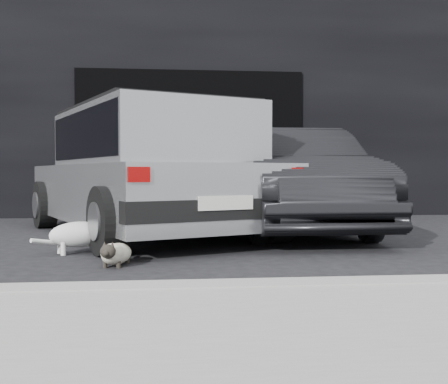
{
  "coord_description": "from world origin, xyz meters",
  "views": [
    {
      "loc": [
        0.55,
        -5.99,
        0.79
      ],
      "look_at": [
        1.1,
        -0.75,
        0.61
      ],
      "focal_mm": 45.0,
      "sensor_mm": 36.0,
      "label": 1
    }
  ],
  "objects": [
    {
      "name": "curb",
      "position": [
        1.0,
        -2.6,
        0.06
      ],
      "size": [
        18.0,
        0.25,
        0.12
      ],
      "primitive_type": "cube",
      "color": "gray",
      "rests_on": "ground"
    },
    {
      "name": "garage_opening",
      "position": [
        1.0,
        3.99,
        1.3
      ],
      "size": [
        4.0,
        0.1,
        2.6
      ],
      "primitive_type": "cube",
      "color": "black",
      "rests_on": "ground"
    },
    {
      "name": "cat_white",
      "position": [
        -0.26,
        -0.37,
        0.2
      ],
      "size": [
        0.8,
        0.5,
        0.41
      ],
      "rotation": [
        0.0,
        0.0,
        -1.17
      ],
      "color": "silver",
      "rests_on": "ground"
    },
    {
      "name": "cat_siamese",
      "position": [
        0.13,
        -1.2,
        0.11
      ],
      "size": [
        0.32,
        0.68,
        0.24
      ],
      "rotation": [
        0.0,
        0.0,
        2.93
      ],
      "color": "beige",
      "rests_on": "ground"
    },
    {
      "name": "sidewalk",
      "position": [
        1.0,
        -3.8,
        0.06
      ],
      "size": [
        18.0,
        2.2,
        0.11
      ],
      "primitive_type": "cube",
      "color": "gray",
      "rests_on": "ground"
    },
    {
      "name": "ground",
      "position": [
        0.0,
        0.0,
        0.0
      ],
      "size": [
        80.0,
        80.0,
        0.0
      ],
      "primitive_type": "plane",
      "color": "black",
      "rests_on": "ground"
    },
    {
      "name": "second_car",
      "position": [
        2.21,
        1.33,
        0.7
      ],
      "size": [
        1.49,
        4.24,
        1.4
      ],
      "primitive_type": "imported",
      "rotation": [
        0.0,
        0.0,
        0.0
      ],
      "color": "black",
      "rests_on": "ground"
    },
    {
      "name": "building_facade",
      "position": [
        1.0,
        6.0,
        2.5
      ],
      "size": [
        34.0,
        4.0,
        5.0
      ],
      "primitive_type": "cube",
      "color": "black",
      "rests_on": "ground"
    },
    {
      "name": "silver_hatchback",
      "position": [
        0.32,
        1.11,
        0.88
      ],
      "size": [
        3.47,
        4.77,
        1.61
      ],
      "rotation": [
        0.0,
        0.0,
        0.39
      ],
      "color": "#ADAFB2",
      "rests_on": "ground"
    }
  ]
}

